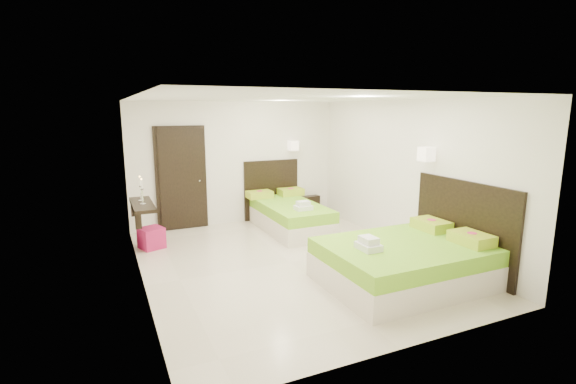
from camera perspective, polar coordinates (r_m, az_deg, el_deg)
name	(u,v)px	position (r m, az deg, el deg)	size (l,w,h in m)	color
floor	(290,262)	(6.85, 0.28, -9.58)	(5.50, 5.50, 0.00)	beige
bed_single	(289,214)	(8.62, 0.08, -2.96)	(1.27, 2.12, 1.75)	beige
bed_double	(408,260)	(6.25, 16.14, -8.89)	(2.24, 1.90, 1.85)	beige
nightstand	(306,204)	(9.89, 2.46, -1.71)	(0.50, 0.45, 0.45)	black
ottoman	(152,238)	(7.85, -18.16, -5.98)	(0.38, 0.38, 0.38)	#9F1549
door	(181,179)	(8.76, -14.38, 1.77)	(1.02, 0.15, 2.14)	black
console_shelf	(142,205)	(7.62, -19.37, -1.68)	(0.35, 1.20, 0.78)	black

